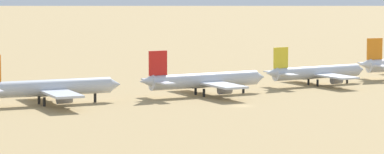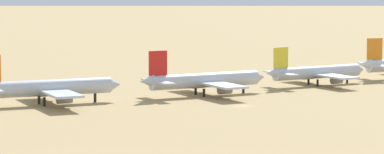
{
  "view_description": "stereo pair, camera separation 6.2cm",
  "coord_description": "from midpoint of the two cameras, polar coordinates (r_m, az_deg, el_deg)",
  "views": [
    {
      "loc": [
        -146.85,
        -230.41,
        36.65
      ],
      "look_at": [
        -3.29,
        21.2,
        6.0
      ],
      "focal_mm": 96.76,
      "sensor_mm": 36.0,
      "label": 1
    },
    {
      "loc": [
        -146.8,
        -230.45,
        36.65
      ],
      "look_at": [
        -3.29,
        21.2,
        6.0
      ],
      "focal_mm": 96.76,
      "sensor_mm": 36.0,
      "label": 2
    }
  ],
  "objects": [
    {
      "name": "ground",
      "position": [
        275.68,
        2.77,
        -1.61
      ],
      "size": [
        4000.0,
        4000.0,
        0.0
      ],
      "primitive_type": "plane",
      "color": "tan"
    },
    {
      "name": "parked_jet_orange_3",
      "position": [
        279.72,
        -8.06,
        -0.6
      ],
      "size": [
        42.34,
        35.81,
        13.98
      ],
      "rotation": [
        0.0,
        0.0,
        -0.11
      ],
      "color": "silver",
      "rests_on": "ground"
    },
    {
      "name": "parked_jet_red_4",
      "position": [
        296.96,
        0.63,
        -0.19
      ],
      "size": [
        40.88,
        34.3,
        13.52
      ],
      "rotation": [
        0.0,
        0.0,
        -0.04
      ],
      "color": "silver",
      "rests_on": "ground"
    },
    {
      "name": "parked_jet_yellow_5",
      "position": [
        325.21,
        6.84,
        0.25
      ],
      "size": [
        37.73,
        31.54,
        12.51
      ],
      "rotation": [
        0.0,
        0.0,
        0.0
      ],
      "color": "silver",
      "rests_on": "ground"
    }
  ]
}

